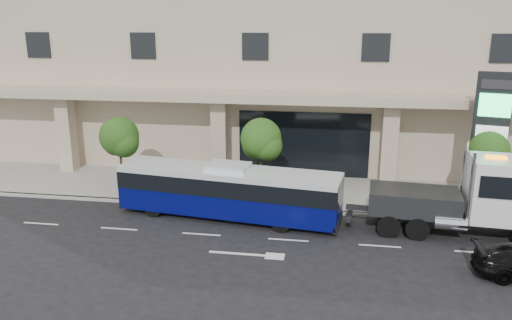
{
  "coord_description": "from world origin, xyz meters",
  "views": [
    {
      "loc": [
        1.78,
        -21.99,
        9.39
      ],
      "look_at": [
        -2.02,
        2.0,
        2.67
      ],
      "focal_mm": 35.0,
      "sensor_mm": 36.0,
      "label": 1
    }
  ],
  "objects": [
    {
      "name": "signage_pylon",
      "position": [
        9.64,
        4.31,
        3.64
      ],
      "size": [
        1.81,
        1.04,
        6.89
      ],
      "rotation": [
        0.0,
        0.0,
        -0.26
      ],
      "color": "black",
      "rests_on": "sidewalk"
    },
    {
      "name": "ground",
      "position": [
        0.0,
        0.0,
        0.0
      ],
      "size": [
        120.0,
        120.0,
        0.0
      ],
      "primitive_type": "plane",
      "color": "black",
      "rests_on": "ground"
    },
    {
      "name": "curb",
      "position": [
        0.0,
        2.0,
        0.07
      ],
      "size": [
        120.0,
        0.3,
        0.15
      ],
      "primitive_type": "cube",
      "color": "gray",
      "rests_on": "ground"
    },
    {
      "name": "sidewalk",
      "position": [
        0.0,
        5.0,
        0.07
      ],
      "size": [
        120.0,
        6.0,
        0.15
      ],
      "primitive_type": "cube",
      "color": "gray",
      "rests_on": "ground"
    },
    {
      "name": "city_bus",
      "position": [
        -3.19,
        0.7,
        1.42
      ],
      "size": [
        11.2,
        3.8,
        2.78
      ],
      "rotation": [
        0.0,
        0.0,
        -0.14
      ],
      "color": "black",
      "rests_on": "ground"
    },
    {
      "name": "tree_mid",
      "position": [
        -1.97,
        3.59,
        3.26
      ],
      "size": [
        2.28,
        2.2,
        4.38
      ],
      "color": "#422B19",
      "rests_on": "sidewalk"
    },
    {
      "name": "convention_center",
      "position": [
        -0.0,
        15.42,
        9.97
      ],
      "size": [
        60.0,
        17.6,
        20.0
      ],
      "color": "tan",
      "rests_on": "ground"
    },
    {
      "name": "tow_truck",
      "position": [
        7.99,
        0.25,
        1.72
      ],
      "size": [
        9.23,
        2.94,
        4.19
      ],
      "rotation": [
        0.0,
        0.0,
        -0.09
      ],
      "color": "#2D3033",
      "rests_on": "ground"
    },
    {
      "name": "tree_right",
      "position": [
        9.53,
        3.59,
        3.04
      ],
      "size": [
        2.1,
        2.0,
        4.04
      ],
      "color": "#422B19",
      "rests_on": "sidewalk"
    },
    {
      "name": "tree_left",
      "position": [
        -9.97,
        3.59,
        3.11
      ],
      "size": [
        2.27,
        2.2,
        4.22
      ],
      "color": "#422B19",
      "rests_on": "sidewalk"
    }
  ]
}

